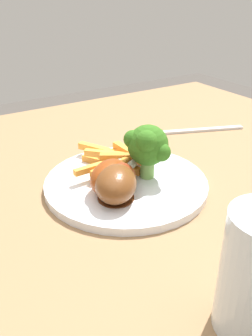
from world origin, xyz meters
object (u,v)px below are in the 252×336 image
object	(u,v)px
dining_table	(113,241)
chicken_drumstick_near	(116,183)
fork	(200,130)
chicken_drumstick_extra	(111,175)
dinner_plate	(126,183)
chicken_drumstick_far	(117,179)
carrot_fries_pile	(114,160)
broccoli_floret_front	(148,145)

from	to	relation	value
dining_table	chicken_drumstick_near	world-z (taller)	chicken_drumstick_near
chicken_drumstick_near	fork	size ratio (longest dim) A/B	0.65
chicken_drumstick_near	chicken_drumstick_extra	distance (m)	0.02
dinner_plate	chicken_drumstick_extra	xyz separation A→B (m)	(0.03, 0.01, 0.03)
chicken_drumstick_extra	chicken_drumstick_far	bearing A→B (deg)	97.82
dinner_plate	chicken_drumstick_far	size ratio (longest dim) A/B	2.06
carrot_fries_pile	chicken_drumstick_far	size ratio (longest dim) A/B	1.24
chicken_drumstick_near	chicken_drumstick_extra	bearing A→B (deg)	-105.14
chicken_drumstick_near	chicken_drumstick_extra	xyz separation A→B (m)	(-0.01, -0.02, -0.00)
dining_table	carrot_fries_pile	xyz separation A→B (m)	(-0.02, -0.03, 0.14)
broccoli_floret_front	chicken_drumstick_extra	world-z (taller)	broccoli_floret_front
dinner_plate	carrot_fries_pile	bearing A→B (deg)	-92.94
carrot_fries_pile	chicken_drumstick_near	world-z (taller)	chicken_drumstick_near
dinner_plate	broccoli_floret_front	size ratio (longest dim) A/B	2.95
carrot_fries_pile	chicken_drumstick_extra	xyz separation A→B (m)	(0.03, 0.05, 0.00)
dining_table	carrot_fries_pile	world-z (taller)	carrot_fries_pile
fork	dinner_plate	bearing A→B (deg)	-134.64
carrot_fries_pile	dinner_plate	bearing A→B (deg)	87.06
broccoli_floret_front	chicken_drumstick_near	size ratio (longest dim) A/B	0.68
broccoli_floret_front	chicken_drumstick_extra	xyz separation A→B (m)	(0.06, 0.00, -0.03)
chicken_drumstick_near	chicken_drumstick_extra	size ratio (longest dim) A/B	0.98
broccoli_floret_front	carrot_fries_pile	world-z (taller)	broccoli_floret_front
chicken_drumstick_near	dining_table	bearing A→B (deg)	-113.80
chicken_drumstick_near	chicken_drumstick_extra	world-z (taller)	chicken_drumstick_near
carrot_fries_pile	chicken_drumstick_far	bearing A→B (deg)	63.08
chicken_drumstick_near	fork	distance (m)	0.33
dining_table	dinner_plate	xyz separation A→B (m)	(-0.02, 0.01, 0.11)
dining_table	chicken_drumstick_far	xyz separation A→B (m)	(0.01, 0.04, 0.14)
dining_table	dinner_plate	world-z (taller)	dinner_plate
carrot_fries_pile	fork	distance (m)	0.26
dinner_plate	chicken_drumstick_far	world-z (taller)	chicken_drumstick_far
chicken_drumstick_far	broccoli_floret_front	bearing A→B (deg)	-167.44
broccoli_floret_front	carrot_fries_pile	size ratio (longest dim) A/B	0.56
dining_table	broccoli_floret_front	size ratio (longest dim) A/B	13.22
dinner_plate	fork	world-z (taller)	dinner_plate
chicken_drumstick_extra	carrot_fries_pile	bearing A→B (deg)	-124.18
broccoli_floret_front	fork	world-z (taller)	broccoli_floret_front
chicken_drumstick_extra	broccoli_floret_front	bearing A→B (deg)	-179.58
dinner_plate	chicken_drumstick_near	bearing A→B (deg)	42.33
chicken_drumstick_far	dinner_plate	bearing A→B (deg)	-140.68
dining_table	fork	distance (m)	0.31
carrot_fries_pile	chicken_drumstick_near	distance (m)	0.08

